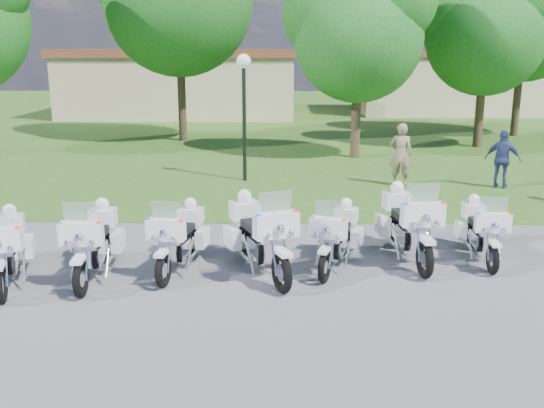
{
  "coord_description": "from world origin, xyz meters",
  "views": [
    {
      "loc": [
        0.46,
        -10.96,
        4.05
      ],
      "look_at": [
        0.22,
        1.2,
        0.95
      ],
      "focal_mm": 40.0,
      "sensor_mm": 36.0,
      "label": 1
    }
  ],
  "objects_px": {
    "motorcycle_1": "(7,248)",
    "bystander_a": "(401,155)",
    "motorcycle_3": "(180,237)",
    "bystander_c": "(503,159)",
    "motorcycle_6": "(408,224)",
    "motorcycle_2": "(94,241)",
    "motorcycle_5": "(337,236)",
    "motorcycle_7": "(481,230)",
    "lamp_post": "(244,85)",
    "motorcycle_4": "(259,235)"
  },
  "relations": [
    {
      "from": "motorcycle_1",
      "to": "bystander_a",
      "type": "relative_size",
      "value": 1.17
    },
    {
      "from": "motorcycle_3",
      "to": "bystander_c",
      "type": "xyz_separation_m",
      "value": [
        8.49,
        7.13,
        0.25
      ]
    },
    {
      "from": "motorcycle_6",
      "to": "bystander_a",
      "type": "distance_m",
      "value": 6.81
    },
    {
      "from": "motorcycle_2",
      "to": "motorcycle_3",
      "type": "distance_m",
      "value": 1.55
    },
    {
      "from": "motorcycle_5",
      "to": "motorcycle_6",
      "type": "height_order",
      "value": "motorcycle_6"
    },
    {
      "from": "motorcycle_7",
      "to": "lamp_post",
      "type": "relative_size",
      "value": 0.54
    },
    {
      "from": "motorcycle_5",
      "to": "motorcycle_2",
      "type": "bearing_deg",
      "value": 26.52
    },
    {
      "from": "motorcycle_1",
      "to": "lamp_post",
      "type": "distance_m",
      "value": 9.82
    },
    {
      "from": "bystander_a",
      "to": "motorcycle_4",
      "type": "bearing_deg",
      "value": 79.31
    },
    {
      "from": "motorcycle_1",
      "to": "motorcycle_3",
      "type": "height_order",
      "value": "motorcycle_1"
    },
    {
      "from": "motorcycle_6",
      "to": "bystander_c",
      "type": "bearing_deg",
      "value": -128.89
    },
    {
      "from": "motorcycle_3",
      "to": "motorcycle_5",
      "type": "bearing_deg",
      "value": -166.78
    },
    {
      "from": "motorcycle_5",
      "to": "bystander_c",
      "type": "bearing_deg",
      "value": -109.82
    },
    {
      "from": "motorcycle_1",
      "to": "motorcycle_3",
      "type": "bearing_deg",
      "value": 177.38
    },
    {
      "from": "lamp_post",
      "to": "bystander_a",
      "type": "bearing_deg",
      "value": -7.81
    },
    {
      "from": "motorcycle_1",
      "to": "motorcycle_7",
      "type": "xyz_separation_m",
      "value": [
        8.82,
        1.47,
        -0.05
      ]
    },
    {
      "from": "motorcycle_3",
      "to": "lamp_post",
      "type": "height_order",
      "value": "lamp_post"
    },
    {
      "from": "motorcycle_6",
      "to": "motorcycle_4",
      "type": "bearing_deg",
      "value": 9.17
    },
    {
      "from": "motorcycle_2",
      "to": "lamp_post",
      "type": "bearing_deg",
      "value": -107.6
    },
    {
      "from": "motorcycle_1",
      "to": "motorcycle_2",
      "type": "distance_m",
      "value": 1.49
    },
    {
      "from": "motorcycle_7",
      "to": "motorcycle_3",
      "type": "bearing_deg",
      "value": 9.32
    },
    {
      "from": "motorcycle_6",
      "to": "motorcycle_7",
      "type": "bearing_deg",
      "value": 174.92
    },
    {
      "from": "motorcycle_7",
      "to": "motorcycle_4",
      "type": "bearing_deg",
      "value": 13.35
    },
    {
      "from": "motorcycle_4",
      "to": "lamp_post",
      "type": "xyz_separation_m",
      "value": [
        -0.79,
        8.19,
        2.27
      ]
    },
    {
      "from": "bystander_a",
      "to": "lamp_post",
      "type": "bearing_deg",
      "value": 9.48
    },
    {
      "from": "motorcycle_2",
      "to": "motorcycle_6",
      "type": "distance_m",
      "value": 6.0
    },
    {
      "from": "bystander_c",
      "to": "motorcycle_7",
      "type": "bearing_deg",
      "value": 95.37
    },
    {
      "from": "motorcycle_4",
      "to": "motorcycle_7",
      "type": "distance_m",
      "value": 4.45
    },
    {
      "from": "motorcycle_2",
      "to": "bystander_a",
      "type": "xyz_separation_m",
      "value": [
        7.0,
        7.8,
        0.29
      ]
    },
    {
      "from": "lamp_post",
      "to": "bystander_c",
      "type": "relative_size",
      "value": 2.25
    },
    {
      "from": "motorcycle_7",
      "to": "bystander_c",
      "type": "relative_size",
      "value": 1.21
    },
    {
      "from": "motorcycle_2",
      "to": "bystander_c",
      "type": "xyz_separation_m",
      "value": [
        9.99,
        7.54,
        0.21
      ]
    },
    {
      "from": "motorcycle_3",
      "to": "bystander_c",
      "type": "height_order",
      "value": "bystander_c"
    },
    {
      "from": "lamp_post",
      "to": "motorcycle_1",
      "type": "bearing_deg",
      "value": -112.57
    },
    {
      "from": "motorcycle_5",
      "to": "motorcycle_7",
      "type": "height_order",
      "value": "motorcycle_5"
    },
    {
      "from": "bystander_c",
      "to": "motorcycle_4",
      "type": "bearing_deg",
      "value": 73.73
    },
    {
      "from": "motorcycle_4",
      "to": "bystander_c",
      "type": "relative_size",
      "value": 1.39
    },
    {
      "from": "motorcycle_4",
      "to": "bystander_a",
      "type": "height_order",
      "value": "bystander_a"
    },
    {
      "from": "motorcycle_1",
      "to": "motorcycle_5",
      "type": "distance_m",
      "value": 6.01
    },
    {
      "from": "motorcycle_2",
      "to": "motorcycle_3",
      "type": "height_order",
      "value": "motorcycle_2"
    },
    {
      "from": "motorcycle_1",
      "to": "motorcycle_4",
      "type": "xyz_separation_m",
      "value": [
        4.45,
        0.62,
        0.07
      ]
    },
    {
      "from": "motorcycle_1",
      "to": "bystander_c",
      "type": "relative_size",
      "value": 1.29
    },
    {
      "from": "motorcycle_1",
      "to": "motorcycle_2",
      "type": "xyz_separation_m",
      "value": [
        1.45,
        0.35,
        0.02
      ]
    },
    {
      "from": "motorcycle_5",
      "to": "motorcycle_7",
      "type": "bearing_deg",
      "value": -151.3
    },
    {
      "from": "motorcycle_4",
      "to": "motorcycle_2",
      "type": "bearing_deg",
      "value": -17.89
    },
    {
      "from": "motorcycle_3",
      "to": "lamp_post",
      "type": "distance_m",
      "value": 8.43
    },
    {
      "from": "motorcycle_1",
      "to": "motorcycle_7",
      "type": "bearing_deg",
      "value": 172.6
    },
    {
      "from": "motorcycle_6",
      "to": "bystander_a",
      "type": "bearing_deg",
      "value": -105.81
    },
    {
      "from": "motorcycle_2",
      "to": "motorcycle_5",
      "type": "bearing_deg",
      "value": -175.16
    },
    {
      "from": "motorcycle_1",
      "to": "motorcycle_5",
      "type": "xyz_separation_m",
      "value": [
        5.93,
        0.96,
        -0.04
      ]
    }
  ]
}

